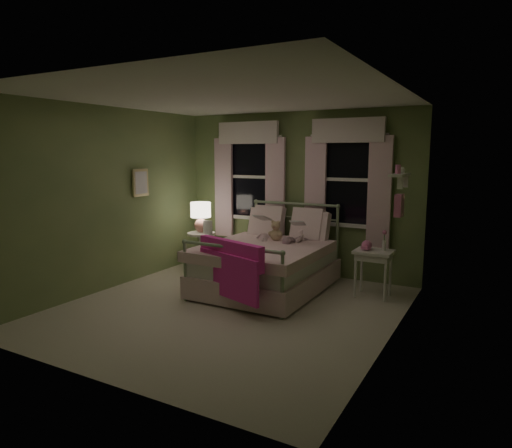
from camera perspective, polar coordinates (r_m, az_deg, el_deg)
The scene contains 18 objects.
room_shell at distance 5.57m, azimuth -3.62°, elevation 2.16°, with size 4.20×4.20×4.20m.
bed at distance 6.58m, azimuth 1.47°, elevation -4.89°, with size 1.58×2.04×1.18m.
pink_throw at distance 5.66m, azimuth -3.32°, elevation -4.84°, with size 1.08×0.48×0.71m.
child_left at distance 6.97m, azimuth 1.03°, elevation 0.56°, with size 0.27×0.18×0.75m, color #F7D1DD.
child_right at distance 6.73m, azimuth 5.26°, elevation 0.04°, with size 0.34×0.27×0.70m, color #F7D1DD.
book_left at distance 6.74m, azimuth 0.04°, elevation 0.46°, with size 0.20×0.27×0.03m, color beige.
book_right at distance 6.50m, azimuth 4.37°, elevation -0.26°, with size 0.20×0.27×0.02m, color beige.
teddy_bear at distance 6.72m, azimuth 2.51°, elevation -1.05°, with size 0.23×0.19×0.31m.
nightstand_left at distance 7.62m, azimuth -6.85°, elevation -2.78°, with size 0.46×0.46×0.65m.
table_lamp at distance 7.53m, azimuth -6.92°, elevation 1.22°, with size 0.33×0.33×0.49m.
book_nightstand at distance 7.45m, azimuth -6.62°, elevation -1.16°, with size 0.16×0.22×0.02m, color beige.
nightstand_right at distance 6.38m, azimuth 14.49°, elevation -4.08°, with size 0.50×0.40×0.64m.
pink_toy at distance 6.37m, azimuth 13.67°, elevation -2.62°, with size 0.14×0.18×0.14m.
bud_vase at distance 6.35m, azimuth 15.74°, elevation -1.98°, with size 0.06×0.06×0.28m.
window_left at distance 7.72m, azimuth -0.88°, elevation 6.44°, with size 1.34×0.13×1.96m.
window_right at distance 7.04m, azimuth 11.30°, elevation 6.04°, with size 1.34×0.13×1.96m.
wall_shelf at distance 5.49m, azimuth 17.52°, elevation 4.02°, with size 0.15×0.50×0.60m.
framed_picture at distance 7.22m, azimuth -14.23°, elevation 5.03°, with size 0.03×0.32×0.42m.
Camera 1 is at (2.97, -4.67, 1.95)m, focal length 32.00 mm.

